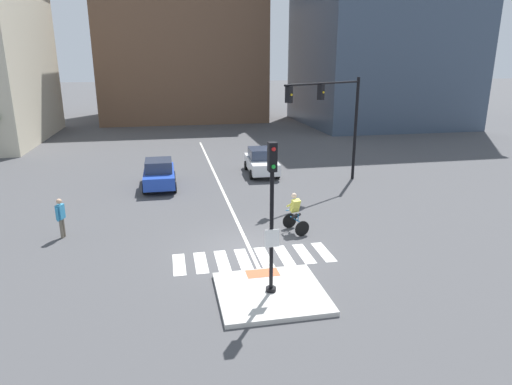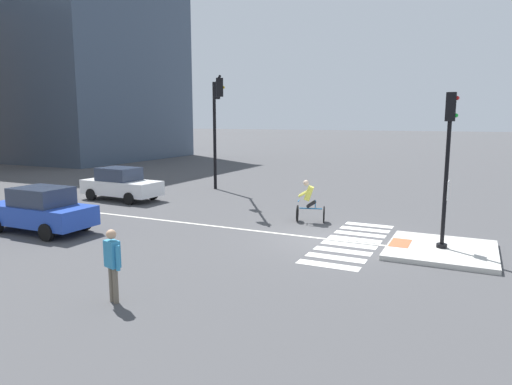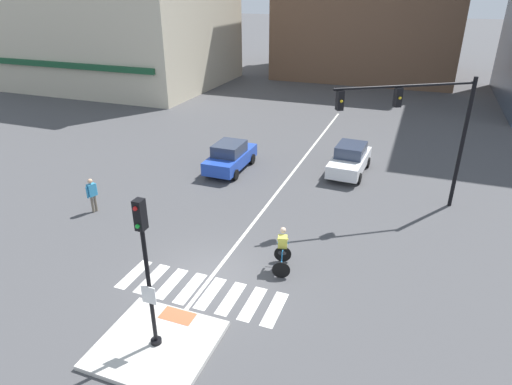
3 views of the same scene
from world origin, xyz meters
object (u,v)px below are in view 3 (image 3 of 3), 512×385
object	(u,v)px
signal_pole	(146,263)
car_white_eastbound_far	(350,159)
traffic_light_mast	(424,120)
cyclist	(282,249)
car_blue_westbound_far	(230,157)
pedestrian_at_curb_left	(92,193)

from	to	relation	value
signal_pole	car_white_eastbound_far	distance (m)	15.72
traffic_light_mast	cyclist	size ratio (longest dim) A/B	3.64
signal_pole	traffic_light_mast	xyz separation A→B (m)	(6.45, 11.73, 1.38)
car_blue_westbound_far	pedestrian_at_curb_left	size ratio (longest dim) A/B	2.46
cyclist	pedestrian_at_curb_left	bearing A→B (deg)	172.47
car_white_eastbound_far	cyclist	xyz separation A→B (m)	(-0.73, -10.21, 0.06)
traffic_light_mast	car_blue_westbound_far	size ratio (longest dim) A/B	1.49
car_white_eastbound_far	pedestrian_at_curb_left	bearing A→B (deg)	-139.09
pedestrian_at_curb_left	car_blue_westbound_far	bearing A→B (deg)	60.83
cyclist	car_blue_westbound_far	bearing A→B (deg)	124.71
traffic_light_mast	pedestrian_at_curb_left	size ratio (longest dim) A/B	3.66
signal_pole	pedestrian_at_curb_left	world-z (taller)	signal_pole
signal_pole	car_white_eastbound_far	bearing A→B (deg)	78.97
car_blue_westbound_far	car_white_eastbound_far	size ratio (longest dim) A/B	0.98
traffic_light_mast	car_blue_westbound_far	xyz separation A→B (m)	(-9.90, 1.57, -3.54)
car_blue_westbound_far	car_white_eastbound_far	world-z (taller)	same
car_white_eastbound_far	pedestrian_at_curb_left	xyz separation A→B (m)	(-10.32, -8.94, 0.17)
cyclist	car_white_eastbound_far	bearing A→B (deg)	85.93
cyclist	pedestrian_at_curb_left	size ratio (longest dim) A/B	1.01
car_blue_westbound_far	cyclist	size ratio (longest dim) A/B	2.44
pedestrian_at_curb_left	cyclist	bearing A→B (deg)	-7.53
car_blue_westbound_far	pedestrian_at_curb_left	bearing A→B (deg)	-119.17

